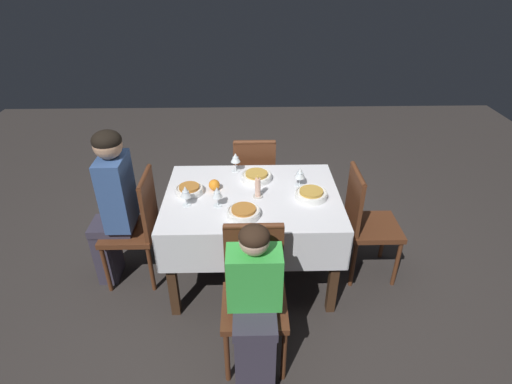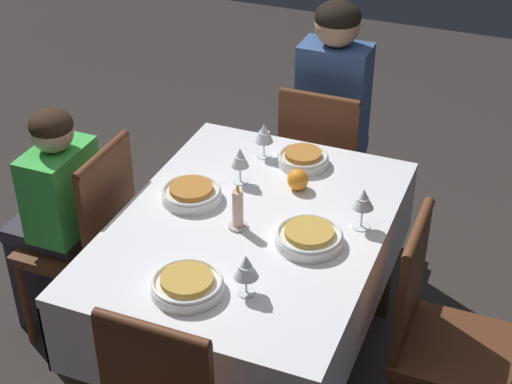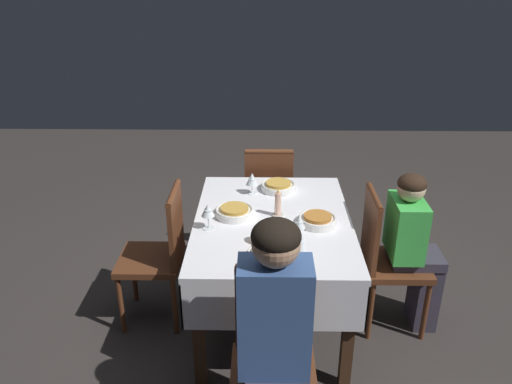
{
  "view_description": "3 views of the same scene",
  "coord_description": "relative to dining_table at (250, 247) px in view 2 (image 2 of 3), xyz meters",
  "views": [
    {
      "loc": [
        -0.03,
        -2.4,
        2.2
      ],
      "look_at": [
        0.03,
        -0.08,
        0.81
      ],
      "focal_mm": 28.0,
      "sensor_mm": 36.0,
      "label": 1
    },
    {
      "loc": [
        2.05,
        0.85,
        2.3
      ],
      "look_at": [
        0.03,
        0.03,
        0.89
      ],
      "focal_mm": 55.0,
      "sensor_mm": 36.0,
      "label": 2
    },
    {
      "loc": [
        -2.58,
        0.06,
        2.1
      ],
      "look_at": [
        0.07,
        0.1,
        0.87
      ],
      "focal_mm": 35.0,
      "sensor_mm": 36.0,
      "label": 3
    }
  ],
  "objects": [
    {
      "name": "person_adult_denim",
      "position": [
        -0.99,
        0.01,
        0.06
      ],
      "size": [
        0.34,
        0.3,
        1.22
      ],
      "rotation": [
        0.0,
        0.0,
        -1.57
      ],
      "color": "#383342",
      "rests_on": "ground_plane"
    },
    {
      "name": "person_child_green",
      "position": [
        0.0,
        -0.84,
        -0.07
      ],
      "size": [
        0.3,
        0.33,
        1.02
      ],
      "color": "#383342",
      "rests_on": "ground_plane"
    },
    {
      "name": "bowl_north",
      "position": [
        0.04,
        0.23,
        0.13
      ],
      "size": [
        0.23,
        0.23,
        0.06
      ],
      "color": "white",
      "rests_on": "dining_table"
    },
    {
      "name": "dining_table",
      "position": [
        0.0,
        0.0,
        0.0
      ],
      "size": [
        1.23,
        0.91,
        0.73
      ],
      "color": "silver",
      "rests_on": "ground_plane"
    },
    {
      "name": "wine_glass_south",
      "position": [
        -0.23,
        -0.14,
        0.21
      ],
      "size": [
        0.07,
        0.07,
        0.15
      ],
      "color": "white",
      "rests_on": "dining_table"
    },
    {
      "name": "candle_centerpiece",
      "position": [
        0.04,
        -0.03,
        0.17
      ],
      "size": [
        0.07,
        0.07,
        0.17
      ],
      "color": "beige",
      "rests_on": "dining_table"
    },
    {
      "name": "chair_north",
      "position": [
        0.03,
        0.69,
        -0.14
      ],
      "size": [
        0.38,
        0.38,
        0.9
      ],
      "rotation": [
        0.0,
        0.0,
        3.14
      ],
      "color": "#562D19",
      "rests_on": "ground_plane"
    },
    {
      "name": "chair_west",
      "position": [
        -0.84,
        0.01,
        -0.14
      ],
      "size": [
        0.38,
        0.38,
        0.9
      ],
      "rotation": [
        0.0,
        0.0,
        -1.57
      ],
      "color": "#562D19",
      "rests_on": "ground_plane"
    },
    {
      "name": "ground_plane",
      "position": [
        0.0,
        0.0,
        -0.63
      ],
      "size": [
        8.0,
        8.0,
        0.0
      ],
      "primitive_type": "plane",
      "color": "#332D2B"
    },
    {
      "name": "chair_south",
      "position": [
        0.0,
        -0.69,
        -0.14
      ],
      "size": [
        0.38,
        0.38,
        0.9
      ],
      "color": "#562D19",
      "rests_on": "ground_plane"
    },
    {
      "name": "bowl_east",
      "position": [
        0.41,
        -0.04,
        0.13
      ],
      "size": [
        0.23,
        0.23,
        0.06
      ],
      "color": "white",
      "rests_on": "dining_table"
    },
    {
      "name": "wine_glass_east",
      "position": [
        0.35,
        0.13,
        0.2
      ],
      "size": [
        0.08,
        0.08,
        0.14
      ],
      "color": "white",
      "rests_on": "dining_table"
    },
    {
      "name": "wine_glass_north",
      "position": [
        -0.12,
        0.36,
        0.21
      ],
      "size": [
        0.08,
        0.08,
        0.15
      ],
      "color": "white",
      "rests_on": "dining_table"
    },
    {
      "name": "bowl_west",
      "position": [
        -0.44,
        0.04,
        0.13
      ],
      "size": [
        0.2,
        0.2,
        0.06
      ],
      "color": "white",
      "rests_on": "dining_table"
    },
    {
      "name": "wine_glass_west",
      "position": [
        -0.44,
        -0.12,
        0.21
      ],
      "size": [
        0.07,
        0.07,
        0.15
      ],
      "color": "white",
      "rests_on": "dining_table"
    },
    {
      "name": "orange_fruit",
      "position": [
        -0.27,
        0.08,
        0.14
      ],
      "size": [
        0.08,
        0.08,
        0.08
      ],
      "primitive_type": "sphere",
      "color": "orange",
      "rests_on": "dining_table"
    },
    {
      "name": "bowl_south",
      "position": [
        -0.06,
        -0.25,
        0.13
      ],
      "size": [
        0.22,
        0.22,
        0.06
      ],
      "color": "white",
      "rests_on": "dining_table"
    }
  ]
}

